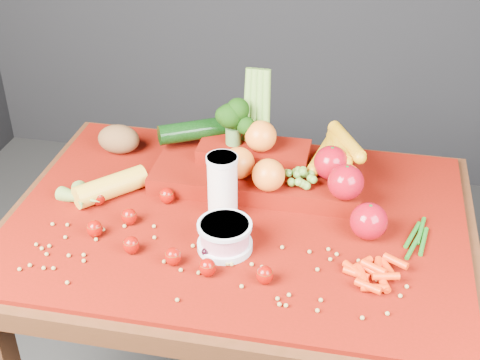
% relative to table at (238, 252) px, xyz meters
% --- Properties ---
extents(table, '(1.10, 0.80, 0.75)m').
position_rel_table_xyz_m(table, '(0.00, 0.00, 0.00)').
color(table, '#351D0C').
rests_on(table, ground).
extents(red_cloth, '(1.05, 0.75, 0.01)m').
position_rel_table_xyz_m(red_cloth, '(0.00, 0.00, 0.10)').
color(red_cloth, '#6A0903').
rests_on(red_cloth, table).
extents(milk_glass, '(0.07, 0.07, 0.16)m').
position_rel_table_xyz_m(milk_glass, '(-0.04, -0.00, 0.19)').
color(milk_glass, silver).
rests_on(milk_glass, red_cloth).
extents(yogurt_bowl, '(0.12, 0.12, 0.07)m').
position_rel_table_xyz_m(yogurt_bowl, '(-0.00, -0.12, 0.14)').
color(yogurt_bowl, silver).
rests_on(yogurt_bowl, red_cloth).
extents(strawberry_scatter, '(0.48, 0.28, 0.05)m').
position_rel_table_xyz_m(strawberry_scatter, '(-0.16, -0.13, 0.13)').
color(strawberry_scatter, '#8B1003').
rests_on(strawberry_scatter, red_cloth).
extents(dark_grape_cluster, '(0.06, 0.05, 0.03)m').
position_rel_table_xyz_m(dark_grape_cluster, '(-0.03, -0.15, 0.12)').
color(dark_grape_cluster, black).
rests_on(dark_grape_cluster, red_cloth).
extents(soybean_scatter, '(0.84, 0.24, 0.01)m').
position_rel_table_xyz_m(soybean_scatter, '(0.00, -0.20, 0.11)').
color(soybean_scatter, '#A28B45').
rests_on(soybean_scatter, red_cloth).
extents(corn_ear, '(0.27, 0.26, 0.06)m').
position_rel_table_xyz_m(corn_ear, '(-0.36, -0.01, 0.13)').
color(corn_ear, gold).
rests_on(corn_ear, red_cloth).
extents(potato, '(0.11, 0.08, 0.08)m').
position_rel_table_xyz_m(potato, '(-0.38, 0.23, 0.15)').
color(potato, brown).
rests_on(potato, red_cloth).
extents(baby_carrot_pile, '(0.17, 0.17, 0.03)m').
position_rel_table_xyz_m(baby_carrot_pile, '(0.32, -0.17, 0.12)').
color(baby_carrot_pile, red).
rests_on(baby_carrot_pile, red_cloth).
extents(green_bean_pile, '(0.14, 0.12, 0.01)m').
position_rel_table_xyz_m(green_bean_pile, '(0.41, -0.01, 0.11)').
color(green_bean_pile, '#185E15').
rests_on(green_bean_pile, red_cloth).
extents(produce_mound, '(0.60, 0.38, 0.27)m').
position_rel_table_xyz_m(produce_mound, '(0.05, 0.15, 0.17)').
color(produce_mound, '#6A0903').
rests_on(produce_mound, red_cloth).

